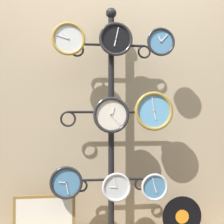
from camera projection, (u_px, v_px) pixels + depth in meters
shop_wall at (109, 71)px, 2.63m from camera, size 4.40×0.04×2.80m
display_stand at (111, 148)px, 2.47m from camera, size 0.80×0.34×1.88m
clock_top_left at (68, 39)px, 2.33m from camera, size 0.25×0.04×0.25m
clock_top_center at (116, 39)px, 2.41m from camera, size 0.26×0.04×0.26m
clock_top_right at (161, 42)px, 2.42m from camera, size 0.22×0.04×0.22m
clock_middle_center at (111, 115)px, 2.37m from camera, size 0.28×0.04×0.28m
clock_middle_right at (154, 111)px, 2.42m from camera, size 0.31×0.04×0.31m
clock_bottom_left at (66, 183)px, 2.31m from camera, size 0.25×0.04×0.25m
clock_bottom_center at (116, 187)px, 2.37m from camera, size 0.22×0.04×0.22m
clock_bottom_right at (154, 187)px, 2.42m from camera, size 0.21×0.04×0.21m
vinyl_record at (182, 217)px, 2.47m from camera, size 0.32×0.01×0.32m
picture_frame at (45, 219)px, 2.37m from camera, size 0.46×0.02×0.36m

